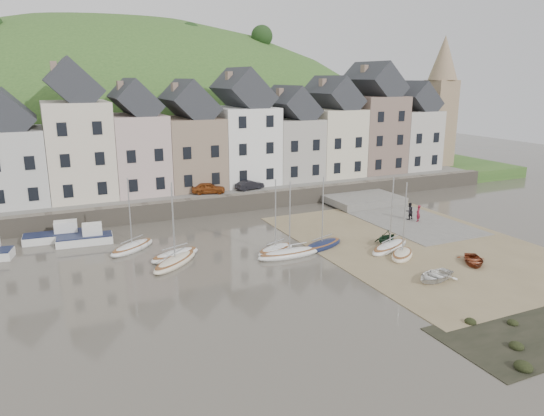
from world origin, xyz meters
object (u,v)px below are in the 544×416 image
rowboat_red (473,260)px  person_red (418,213)px  rowboat_green (387,237)px  sailboat_0 (132,247)px  person_dark (409,211)px  car_right (250,185)px  car_left (208,188)px  rowboat_white (435,276)px

rowboat_red → person_red: 11.62m
rowboat_green → sailboat_0: bearing=-131.8°
sailboat_0 → rowboat_green: sailboat_0 is taller
person_dark → car_right: 17.72m
rowboat_red → car_left: size_ratio=0.80×
sailboat_0 → person_dark: (26.68, -2.48, 0.71)m
car_left → sailboat_0: bearing=153.6°
rowboat_green → rowboat_red: size_ratio=0.83×
rowboat_white → rowboat_red: (4.91, 1.21, -0.04)m
person_red → car_left: bearing=-70.8°
rowboat_white → car_right: car_right is taller
rowboat_green → person_dark: bearing=107.6°
rowboat_white → sailboat_0: bearing=-143.3°
person_dark → person_red: bearing=102.3°
rowboat_green → car_left: (-9.81, 18.53, 1.52)m
sailboat_0 → person_red: size_ratio=3.83×
rowboat_white → car_right: 26.61m
rowboat_red → person_dark: person_dark is taller
sailboat_0 → rowboat_white: sailboat_0 is taller
rowboat_white → person_red: 15.02m
rowboat_white → rowboat_green: rowboat_green is taller
person_dark → sailboat_0: bearing=-10.5°
person_dark → rowboat_red: bearing=67.9°
rowboat_white → car_left: size_ratio=0.90×
car_right → rowboat_red: bearing=-173.4°
rowboat_red → person_red: size_ratio=1.76×
rowboat_green → person_red: 8.27m
car_left → rowboat_green: bearing=-135.3°
rowboat_red → person_red: bearing=105.1°
car_right → person_red: bearing=-151.1°
sailboat_0 → person_dark: bearing=-5.3°
rowboat_white → rowboat_red: bearing=91.3°
sailboat_0 → car_right: 18.54m
rowboat_green → person_dark: size_ratio=1.41×
car_right → rowboat_white: bearing=175.6°
person_dark → car_right: bearing=-53.7°
sailboat_0 → person_red: (26.98, -3.44, 0.68)m
sailboat_0 → car_left: size_ratio=1.75×
rowboat_red → car_left: bearing=152.0°
sailboat_0 → person_dark: sailboat_0 is taller
rowboat_white → person_red: bearing=131.4°
car_right → car_left: bearing=78.7°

